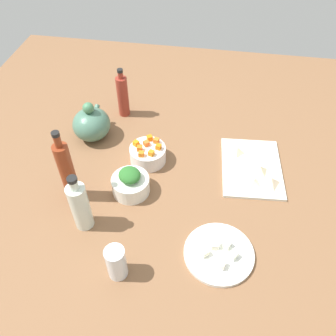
# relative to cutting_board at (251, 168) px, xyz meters

# --- Properties ---
(tabletop) EXTENTS (1.90, 1.90, 0.03)m
(tabletop) POSITION_rel_cutting_board_xyz_m (-0.09, 0.29, -0.02)
(tabletop) COLOR brown
(tabletop) RESTS_ON ground
(cutting_board) EXTENTS (0.30, 0.23, 0.01)m
(cutting_board) POSITION_rel_cutting_board_xyz_m (0.00, 0.00, 0.00)
(cutting_board) COLOR silver
(cutting_board) RESTS_ON tabletop
(plate_tofu) EXTENTS (0.21, 0.21, 0.01)m
(plate_tofu) POSITION_rel_cutting_board_xyz_m (-0.37, 0.09, 0.00)
(plate_tofu) COLOR white
(plate_tofu) RESTS_ON tabletop
(bowl_greens) EXTENTS (0.13, 0.13, 0.06)m
(bowl_greens) POSITION_rel_cutting_board_xyz_m (-0.17, 0.41, 0.03)
(bowl_greens) COLOR white
(bowl_greens) RESTS_ON tabletop
(bowl_carrots) EXTENTS (0.13, 0.13, 0.06)m
(bowl_carrots) POSITION_rel_cutting_board_xyz_m (-0.02, 0.38, 0.03)
(bowl_carrots) COLOR white
(bowl_carrots) RESTS_ON tabletop
(teapot) EXTENTS (0.17, 0.14, 0.16)m
(teapot) POSITION_rel_cutting_board_xyz_m (0.08, 0.62, 0.06)
(teapot) COLOR #48735F
(teapot) RESTS_ON tabletop
(bottle_0) EXTENTS (0.05, 0.05, 0.21)m
(bottle_0) POSITION_rel_cutting_board_xyz_m (0.24, 0.53, 0.09)
(bottle_0) COLOR maroon
(bottle_0) RESTS_ON tabletop
(bottle_1) EXTENTS (0.05, 0.05, 0.28)m
(bottle_1) POSITION_rel_cutting_board_xyz_m (-0.22, 0.59, 0.12)
(bottle_1) COLOR maroon
(bottle_1) RESTS_ON tabletop
(bottle_2) EXTENTS (0.06, 0.06, 0.22)m
(bottle_2) POSITION_rel_cutting_board_xyz_m (-0.33, 0.52, 0.09)
(bottle_2) COLOR silver
(bottle_2) RESTS_ON tabletop
(drinking_glass_0) EXTENTS (0.06, 0.06, 0.11)m
(drinking_glass_0) POSITION_rel_cutting_board_xyz_m (-0.47, 0.37, 0.05)
(drinking_glass_0) COLOR white
(drinking_glass_0) RESTS_ON tabletop
(carrot_cube_0) EXTENTS (0.02, 0.02, 0.02)m
(carrot_cube_0) POSITION_rel_cutting_board_xyz_m (-0.03, 0.40, 0.07)
(carrot_cube_0) COLOR orange
(carrot_cube_0) RESTS_ON bowl_carrots
(carrot_cube_1) EXTENTS (0.02, 0.02, 0.02)m
(carrot_cube_1) POSITION_rel_cutting_board_xyz_m (-0.02, 0.34, 0.07)
(carrot_cube_1) COLOR orange
(carrot_cube_1) RESTS_ON bowl_carrots
(carrot_cube_2) EXTENTS (0.03, 0.03, 0.02)m
(carrot_cube_2) POSITION_rel_cutting_board_xyz_m (-0.00, 0.39, 0.07)
(carrot_cube_2) COLOR orange
(carrot_cube_2) RESTS_ON bowl_carrots
(carrot_cube_3) EXTENTS (0.02, 0.02, 0.02)m
(carrot_cube_3) POSITION_rel_cutting_board_xyz_m (-0.06, 0.39, 0.07)
(carrot_cube_3) COLOR orange
(carrot_cube_3) RESTS_ON bowl_carrots
(carrot_cube_4) EXTENTS (0.02, 0.02, 0.02)m
(carrot_cube_4) POSITION_rel_cutting_board_xyz_m (-0.05, 0.36, 0.07)
(carrot_cube_4) COLOR orange
(carrot_cube_4) RESTS_ON bowl_carrots
(carrot_cube_5) EXTENTS (0.02, 0.02, 0.02)m
(carrot_cube_5) POSITION_rel_cutting_board_xyz_m (-0.01, 0.42, 0.07)
(carrot_cube_5) COLOR orange
(carrot_cube_5) RESTS_ON bowl_carrots
(carrot_cube_6) EXTENTS (0.02, 0.02, 0.02)m
(carrot_cube_6) POSITION_rel_cutting_board_xyz_m (0.03, 0.38, 0.07)
(carrot_cube_6) COLOR orange
(carrot_cube_6) RESTS_ON bowl_carrots
(carrot_cube_7) EXTENTS (0.02, 0.02, 0.02)m
(carrot_cube_7) POSITION_rel_cutting_board_xyz_m (0.02, 0.35, 0.07)
(carrot_cube_7) COLOR orange
(carrot_cube_7) RESTS_ON bowl_carrots
(chopped_greens_mound) EXTENTS (0.10, 0.10, 0.04)m
(chopped_greens_mound) POSITION_rel_cutting_board_xyz_m (-0.17, 0.41, 0.08)
(chopped_greens_mound) COLOR #2C6C2B
(chopped_greens_mound) RESTS_ON bowl_greens
(tofu_cube_0) EXTENTS (0.03, 0.03, 0.02)m
(tofu_cube_0) POSITION_rel_cutting_board_xyz_m (-0.35, 0.11, 0.02)
(tofu_cube_0) COLOR #ECE5CB
(tofu_cube_0) RESTS_ON plate_tofu
(tofu_cube_1) EXTENTS (0.03, 0.03, 0.02)m
(tofu_cube_1) POSITION_rel_cutting_board_xyz_m (-0.38, 0.05, 0.02)
(tofu_cube_1) COLOR white
(tofu_cube_1) RESTS_ON plate_tofu
(tofu_cube_2) EXTENTS (0.03, 0.03, 0.02)m
(tofu_cube_2) POSITION_rel_cutting_board_xyz_m (-0.41, 0.09, 0.02)
(tofu_cube_2) COLOR white
(tofu_cube_2) RESTS_ON plate_tofu
(tofu_cube_3) EXTENTS (0.03, 0.03, 0.02)m
(tofu_cube_3) POSITION_rel_cutting_board_xyz_m (-0.35, 0.08, 0.02)
(tofu_cube_3) COLOR silver
(tofu_cube_3) RESTS_ON plate_tofu
(tofu_cube_4) EXTENTS (0.03, 0.03, 0.02)m
(tofu_cube_4) POSITION_rel_cutting_board_xyz_m (-0.38, 0.14, 0.02)
(tofu_cube_4) COLOR white
(tofu_cube_4) RESTS_ON plate_tofu
(dumpling_0) EXTENTS (0.07, 0.07, 0.03)m
(dumpling_0) POSITION_rel_cutting_board_xyz_m (-0.02, -0.03, 0.02)
(dumpling_0) COLOR beige
(dumpling_0) RESTS_ON cutting_board
(dumpling_1) EXTENTS (0.06, 0.06, 0.02)m
(dumpling_1) POSITION_rel_cutting_board_xyz_m (-0.09, -0.00, 0.02)
(dumpling_1) COLOR beige
(dumpling_1) RESTS_ON cutting_board
(dumpling_2) EXTENTS (0.05, 0.04, 0.03)m
(dumpling_2) POSITION_rel_cutting_board_xyz_m (0.07, 0.06, 0.02)
(dumpling_2) COLOR beige
(dumpling_2) RESTS_ON cutting_board
(dumpling_3) EXTENTS (0.07, 0.07, 0.03)m
(dumpling_3) POSITION_rel_cutting_board_xyz_m (-0.07, -0.06, 0.02)
(dumpling_3) COLOR beige
(dumpling_3) RESTS_ON cutting_board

